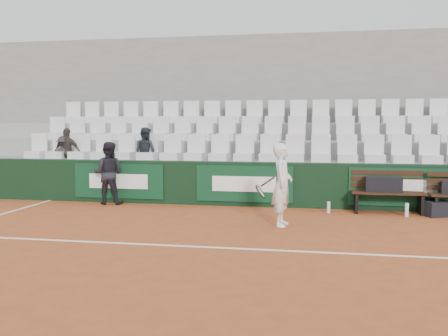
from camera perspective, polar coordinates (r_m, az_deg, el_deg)
ground at (r=7.62m, az=-0.37°, el=-9.13°), size 80.00×80.00×0.00m
court_baseline at (r=7.61m, az=-0.37°, el=-9.10°), size 18.00×0.06×0.01m
back_barrier at (r=11.40m, az=3.75°, el=-1.85°), size 18.00×0.34×1.00m
grandstand_tier_front at (r=12.04m, az=3.79°, el=-1.49°), size 18.00×0.95×1.00m
grandstand_tier_mid at (r=12.95m, az=4.28°, el=-0.04°), size 18.00×0.95×1.45m
grandstand_tier_back at (r=13.88m, az=4.71°, el=1.23°), size 18.00×0.95×1.90m
grandstand_rear_wall at (r=14.47m, az=5.00°, el=6.33°), size 18.00×0.30×4.40m
seat_row_front at (r=11.80m, az=3.71°, el=2.35°), size 11.90×0.44×0.63m
seat_row_mid at (r=12.73m, az=4.23°, el=4.56°), size 11.90×0.44×0.63m
seat_row_back at (r=13.68m, az=4.68°, el=6.48°), size 11.90×0.44×0.63m
bench_left at (r=11.05m, az=18.21°, el=-3.75°), size 1.50×0.56×0.45m
sports_bag_left at (r=10.99m, az=17.77°, el=-1.78°), size 0.74×0.32×0.32m
sports_bag_ground at (r=11.01m, az=23.25°, el=-4.32°), size 0.58×0.48×0.31m
water_bottle_near at (r=10.75m, az=11.87°, el=-4.41°), size 0.07×0.07×0.24m
water_bottle_far at (r=10.73m, az=20.16°, el=-4.53°), size 0.08×0.08×0.28m
tennis_player at (r=9.18m, az=6.65°, el=-1.91°), size 0.70×0.58×1.52m
ball_kid at (r=11.93m, az=-13.08°, el=-0.56°), size 0.75×0.61×1.46m
spectator_a at (r=13.36m, az=-17.88°, el=3.25°), size 0.72×0.50×1.01m
spectator_b at (r=13.31m, az=-17.51°, el=3.70°), size 0.72×0.31×1.22m
spectator_c at (r=12.47m, az=-9.01°, el=3.84°), size 0.73×0.66×1.24m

